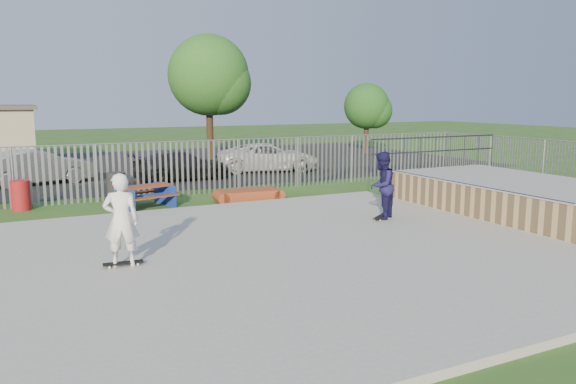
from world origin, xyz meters
name	(u,v)px	position (x,y,z in m)	size (l,w,h in m)	color
ground	(237,263)	(0.00, 0.00, 0.00)	(120.00, 120.00, 0.00)	#27521C
concrete_slab	(237,259)	(0.00, 0.00, 0.07)	(15.00, 12.00, 0.15)	gray
quarter_pipe	(513,197)	(9.50, 1.04, 0.56)	(5.50, 7.05, 2.19)	tan
fence	(211,186)	(1.00, 4.59, 1.00)	(26.04, 16.02, 2.00)	gray
picnic_table	(145,196)	(-0.37, 7.22, 0.37)	(2.07, 1.85, 0.74)	brown
funbox	(248,195)	(3.11, 6.81, 0.20)	(2.08, 1.18, 0.40)	brown
trash_bin_red	(21,195)	(-4.02, 8.57, 0.48)	(0.58, 0.58, 0.96)	maroon
trash_bin_grey	(117,188)	(-1.06, 8.47, 0.53)	(0.63, 0.63, 1.06)	black
parking_lot	(102,168)	(0.00, 19.00, 0.01)	(40.00, 18.00, 0.02)	black
car_silver	(37,167)	(-3.24, 14.21, 0.75)	(1.54, 4.41, 1.45)	#ABABAF
car_dark	(182,166)	(2.46, 12.82, 0.65)	(1.75, 4.31, 1.25)	black
car_white	(269,157)	(7.11, 13.85, 0.71)	(2.28, 4.95, 1.38)	silver
tree_mid	(209,76)	(6.45, 20.69, 4.87)	(4.69, 4.69, 7.23)	#3A2717
tree_right	(367,106)	(16.73, 19.53, 3.05)	(2.95, 2.95, 4.55)	#44281B
skateboard_a	(381,217)	(5.08, 1.77, 0.19)	(0.76, 0.63, 0.08)	black
skateboard_b	(123,264)	(-2.34, 0.36, 0.19)	(0.81, 0.26, 0.08)	black
skater_navy	(381,186)	(5.08, 1.77, 1.11)	(0.93, 0.73, 1.92)	#181544
skater_white	(121,220)	(-2.34, 0.36, 1.11)	(0.70, 0.46, 1.92)	white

